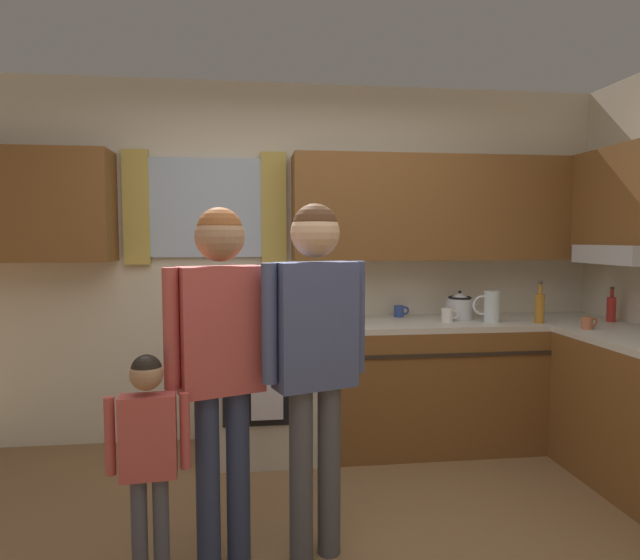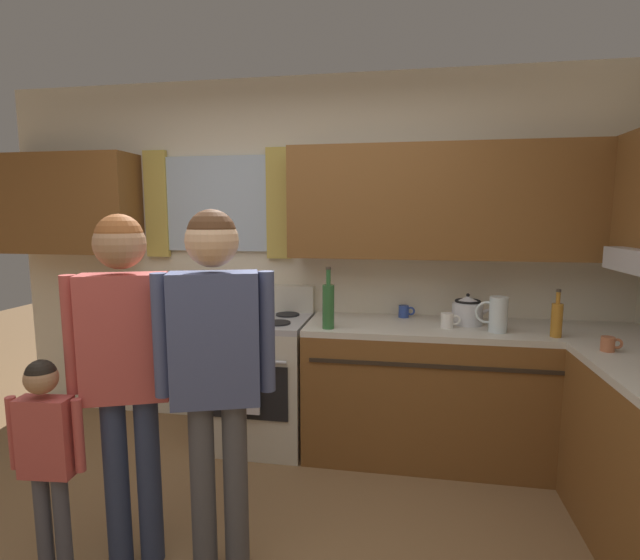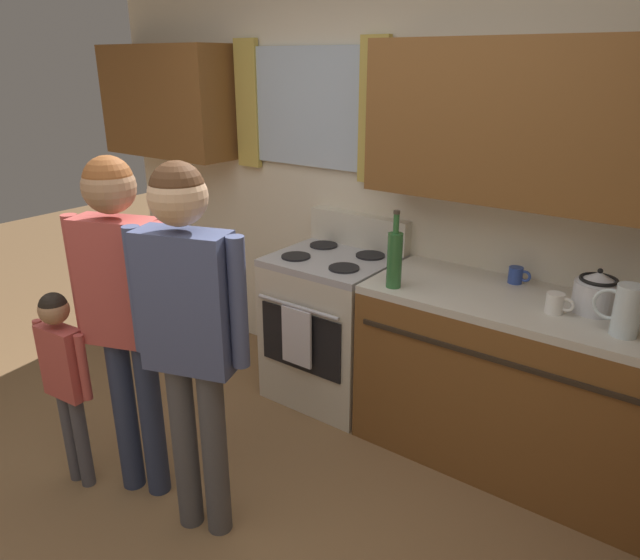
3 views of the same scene
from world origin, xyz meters
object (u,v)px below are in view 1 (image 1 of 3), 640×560
Objects in this scene: bottle_oil_amber at (540,307)px; adult_in_plaid at (315,338)px; stove_oven at (266,386)px; cup_terracotta at (588,323)px; bottle_wine_green at (346,304)px; stovetop_kettle at (460,306)px; water_pitcher at (491,306)px; mug_ceramic_white at (448,315)px; small_child at (148,445)px; bottle_sauce_red at (611,308)px; mug_cobalt_blue at (399,311)px; adult_holding_child at (221,343)px.

bottle_oil_amber is 2.00m from adult_in_plaid.
cup_terracotta is at bearing -12.74° from stove_oven.
bottle_wine_green reaches higher than stovetop_kettle.
bottle_oil_amber is at bearing -5.88° from stove_oven.
water_pitcher is at bearing 168.27° from bottle_oil_amber.
small_child is at bearing -142.61° from mug_ceramic_white.
cup_terracotta is 2.77m from small_child.
bottle_sauce_red is (2.41, -0.20, 0.53)m from stove_oven.
mug_cobalt_blue is (-1.41, 0.40, -0.05)m from bottle_sauce_red.
mug_ceramic_white reaches higher than cup_terracotta.
bottle_oil_amber is (-0.53, 0.00, 0.02)m from bottle_sauce_red.
mug_ceramic_white is (0.75, 0.15, -0.10)m from bottle_wine_green.
mug_ceramic_white is at bearing -45.02° from mug_cobalt_blue.
stove_oven is 0.81m from bottle_wine_green.
mug_cobalt_blue is at bearing 134.98° from mug_ceramic_white.
bottle_sauce_red is at bearing 25.79° from adult_in_plaid.
small_child is (-0.52, -1.43, 0.17)m from stove_oven.
adult_holding_child reaches higher than water_pitcher.
mug_ceramic_white is at bearing -137.22° from stovetop_kettle.
adult_holding_child is (-1.63, -1.33, 0.02)m from stovetop_kettle.
mug_cobalt_blue is 0.38m from mug_ceramic_white.
adult_holding_child is 1.60× the size of small_child.
stovetop_kettle is 0.17× the size of adult_holding_child.
stovetop_kettle is (-0.47, 0.26, -0.01)m from bottle_oil_amber.
adult_in_plaid reaches higher than small_child.
bottle_wine_green is at bearing -175.20° from water_pitcher.
water_pitcher is 0.13× the size of adult_in_plaid.
adult_holding_child reaches higher than mug_ceramic_white.
cup_terracotta is (-0.35, -0.27, -0.05)m from bottle_sauce_red.
stove_oven is at bearing 157.65° from bottle_wine_green.
water_pitcher reaches higher than cup_terracotta.
bottle_wine_green is at bearing -168.87° from mug_ceramic_white.
stove_oven is 5.00× the size of water_pitcher.
stove_oven is 4.48× the size of bottle_sauce_red.
adult_in_plaid is (-1.36, -1.14, 0.02)m from water_pitcher.
stove_oven is at bearing 70.19° from small_child.
small_child is (-0.29, -0.16, -0.39)m from adult_holding_child.
adult_in_plaid is at bearing -118.56° from mug_cobalt_blue.
adult_in_plaid is at bearing -154.21° from bottle_sauce_red.
water_pitcher is at bearing 40.01° from adult_in_plaid.
bottle_oil_amber is 0.54m from stovetop_kettle.
bottle_oil_amber reaches higher than water_pitcher.
adult_in_plaid reaches higher than mug_cobalt_blue.
adult_holding_child reaches higher than bottle_oil_amber.
water_pitcher reaches higher than mug_ceramic_white.
adult_in_plaid is at bearing -107.03° from bottle_wine_green.
bottle_sauce_red is 1.89m from bottle_wine_green.
adult_in_plaid reaches higher than mug_ceramic_white.
bottle_wine_green is at bearing -162.78° from stovetop_kettle.
mug_ceramic_white is at bearing 153.16° from cup_terracotta.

